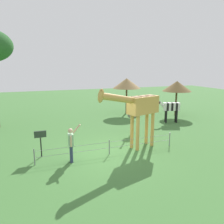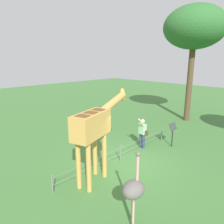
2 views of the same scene
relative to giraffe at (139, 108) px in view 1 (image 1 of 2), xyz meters
name	(u,v)px [view 1 (image 1 of 2)]	position (x,y,z in m)	size (l,w,h in m)	color
ground_plane	(108,152)	(1.73, 0.07, -2.19)	(60.00, 60.00, 0.00)	#427538
giraffe	(139,108)	(0.00, 0.00, 0.00)	(3.68, 1.55, 3.35)	gold
visitor	(71,143)	(3.63, 0.50, -1.29)	(0.64, 0.59, 1.73)	navy
zebra	(171,108)	(-4.74, -3.98, -1.03)	(1.80, 0.90, 1.66)	black
ostrich	(133,115)	(-0.89, -2.59, -1.01)	(0.70, 0.56, 2.25)	#CC9E93
shade_hut_near	(177,86)	(-6.75, -6.06, 0.36)	(2.49, 2.49, 3.01)	brown
shade_hut_far	(127,83)	(-2.90, -8.19, 0.55)	(2.51, 2.51, 3.21)	brown
info_sign	(40,138)	(4.90, -0.54, -1.24)	(0.56, 0.21, 1.32)	black
wire_fence	(109,147)	(1.73, 0.30, -1.79)	(7.05, 0.05, 0.75)	slate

